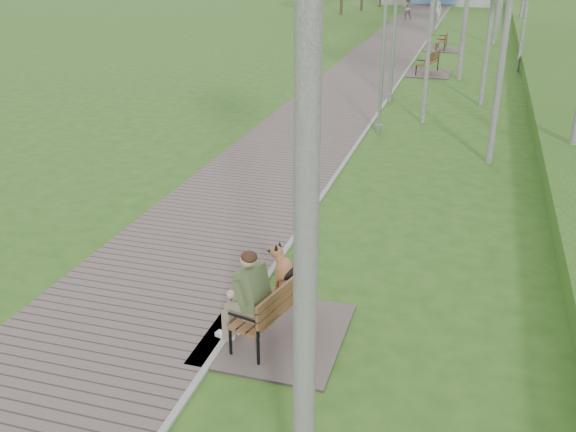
% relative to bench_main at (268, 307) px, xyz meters
% --- Properties ---
extents(ground, '(120.00, 120.00, 0.00)m').
position_rel_bench_main_xyz_m(ground, '(-0.59, 5.22, -0.51)').
color(ground, '#2F5B1B').
rests_on(ground, ground).
extents(walkway, '(3.50, 67.00, 0.04)m').
position_rel_bench_main_xyz_m(walkway, '(-2.34, 26.72, -0.49)').
color(walkway, '#6C5D58').
rests_on(walkway, ground).
extents(kerb, '(0.10, 67.00, 0.05)m').
position_rel_bench_main_xyz_m(kerb, '(-0.59, 26.72, -0.48)').
color(kerb, '#999993').
rests_on(kerb, ground).
extents(bench_main, '(2.05, 2.28, 1.79)m').
position_rel_bench_main_xyz_m(bench_main, '(0.00, 0.00, 0.00)').
color(bench_main, '#6C5D58').
rests_on(bench_main, ground).
extents(bench_second, '(2.00, 2.22, 1.23)m').
position_rel_bench_main_xyz_m(bench_second, '(0.35, 21.73, -0.28)').
color(bench_second, '#6C5D58').
rests_on(bench_second, ground).
extents(bench_third, '(1.85, 2.06, 1.14)m').
position_rel_bench_main_xyz_m(bench_third, '(0.45, 28.88, -0.30)').
color(bench_third, '#6C5D58').
rests_on(bench_third, ground).
extents(lamp_post_near, '(0.17, 0.17, 4.48)m').
position_rel_bench_main_xyz_m(lamp_post_near, '(-0.20, 11.67, 1.58)').
color(lamp_post_near, '#9C9EA3').
rests_on(lamp_post_near, ground).
extents(lamp_post_second, '(0.21, 0.21, 5.36)m').
position_rel_bench_main_xyz_m(lamp_post_second, '(-0.46, 15.90, 2.00)').
color(lamp_post_second, '#9C9EA3').
rests_on(lamp_post_second, ground).
extents(pedestrian_near, '(0.71, 0.57, 1.69)m').
position_rel_bench_main_xyz_m(pedestrian_near, '(-0.89, 42.56, 0.34)').
color(pedestrian_near, white).
rests_on(pedestrian_near, ground).
extents(pedestrian_far, '(1.01, 0.89, 1.74)m').
position_rel_bench_main_xyz_m(pedestrian_far, '(-3.11, 42.32, 0.36)').
color(pedestrian_far, gray).
rests_on(pedestrian_far, ground).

